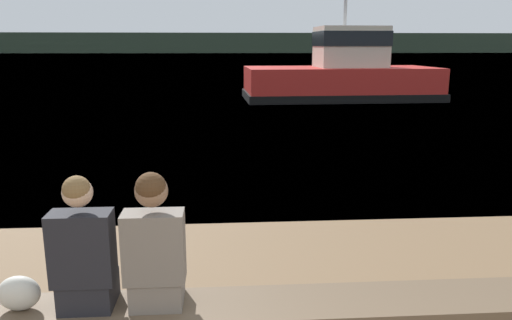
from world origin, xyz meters
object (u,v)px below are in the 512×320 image
at_px(person_left, 83,253).
at_px(shopping_bag, 19,293).
at_px(person_right, 155,248).
at_px(tugboat_red, 342,76).
at_px(bench_main, 300,310).

relative_size(person_left, shopping_bag, 3.33).
bearing_deg(person_right, person_left, 179.80).
bearing_deg(person_left, shopping_bag, 178.12).
xyz_separation_m(person_left, tugboat_red, (6.13, 17.92, 0.07)).
bearing_deg(shopping_bag, bench_main, -0.50).
distance_m(person_right, tugboat_red, 18.79).
distance_m(person_left, shopping_bag, 0.55).
bearing_deg(bench_main, person_right, 179.98).
distance_m(shopping_bag, tugboat_red, 19.08).
height_order(bench_main, shopping_bag, shopping_bag).
bearing_deg(tugboat_red, shopping_bag, 158.00).
xyz_separation_m(bench_main, person_left, (-1.50, 0.00, 0.49)).
distance_m(person_left, person_right, 0.48).
distance_m(bench_main, tugboat_red, 18.52).
xyz_separation_m(person_left, person_right, (0.48, -0.00, 0.02)).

